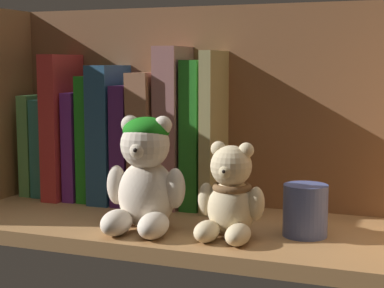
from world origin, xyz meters
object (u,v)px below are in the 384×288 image
at_px(book_8, 178,126).
at_px(book_9, 200,134).
at_px(teddy_bear_smaller, 230,197).
at_px(book_5, 116,133).
at_px(book_2, 71,126).
at_px(book_6, 135,143).
at_px(book_3, 86,144).
at_px(book_4, 99,137).
at_px(teddy_bear_larger, 145,176).
at_px(book_7, 155,138).
at_px(book_0, 40,144).
at_px(pillar_candle, 305,210).
at_px(book_1, 54,146).
at_px(book_10, 216,130).

distance_m(book_8, book_9, 0.04).
distance_m(book_8, teddy_bear_smaller, 0.21).
bearing_deg(book_5, book_2, 180.00).
bearing_deg(book_6, book_3, 180.00).
relative_size(book_5, teddy_bear_smaller, 1.78).
xyz_separation_m(book_4, teddy_bear_larger, (0.16, -0.16, -0.03)).
bearing_deg(book_4, book_7, 0.00).
bearing_deg(book_9, book_3, 180.00).
distance_m(book_0, pillar_candle, 0.49).
relative_size(book_3, book_8, 0.71).
bearing_deg(book_0, book_1, 0.00).
distance_m(book_10, pillar_candle, 0.21).
xyz_separation_m(book_8, book_9, (0.04, 0.00, -0.01)).
xyz_separation_m(book_3, book_5, (0.06, 0.00, 0.02)).
relative_size(book_0, book_9, 0.74).
bearing_deg(teddy_bear_larger, book_10, 74.21).
bearing_deg(book_2, book_0, 180.00).
bearing_deg(book_1, book_4, 0.00).
bearing_deg(book_0, teddy_bear_smaller, -21.70).
bearing_deg(book_8, pillar_candle, -26.95).
bearing_deg(book_9, book_0, 180.00).
relative_size(book_0, teddy_bear_smaller, 1.37).
height_order(book_4, book_7, book_7).
bearing_deg(pillar_candle, teddy_bear_larger, -167.47).
height_order(book_8, teddy_bear_larger, book_8).
xyz_separation_m(book_10, teddy_bear_larger, (-0.04, -0.16, -0.05)).
distance_m(book_2, book_8, 0.19).
distance_m(teddy_bear_larger, teddy_bear_smaller, 0.12).
height_order(book_3, teddy_bear_larger, book_3).
xyz_separation_m(book_3, teddy_bear_smaller, (0.29, -0.15, -0.03)).
relative_size(book_8, book_9, 1.09).
distance_m(book_7, book_8, 0.04).
distance_m(book_6, book_9, 0.11).
bearing_deg(book_2, teddy_bear_larger, -36.92).
distance_m(book_2, teddy_bear_larger, 0.26).
distance_m(book_2, book_9, 0.23).
height_order(book_0, pillar_candle, book_0).
xyz_separation_m(book_3, teddy_bear_larger, (0.18, -0.16, -0.01)).
relative_size(book_6, book_8, 0.76).
height_order(book_6, book_9, book_9).
relative_size(book_7, teddy_bear_smaller, 1.69).
xyz_separation_m(book_0, teddy_bear_larger, (0.27, -0.16, -0.01)).
relative_size(book_0, teddy_bear_larger, 1.10).
bearing_deg(book_3, book_0, 180.00).
bearing_deg(book_7, teddy_bear_smaller, -41.63).
relative_size(book_1, book_8, 0.66).
bearing_deg(book_3, teddy_bear_larger, -41.01).
bearing_deg(book_8, book_6, 180.00).
xyz_separation_m(book_3, book_4, (0.02, 0.00, 0.01)).
bearing_deg(book_2, book_10, 0.00).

